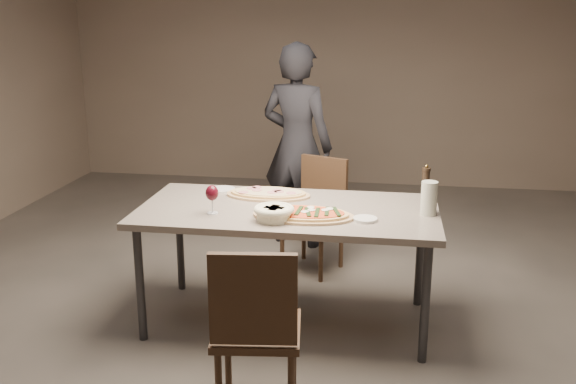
# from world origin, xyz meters

# --- Properties ---
(room) EXTENTS (7.00, 7.00, 7.00)m
(room) POSITION_xyz_m (0.00, 0.00, 1.40)
(room) COLOR #5C554F
(room) RESTS_ON ground
(dining_table) EXTENTS (1.80, 0.90, 0.75)m
(dining_table) POSITION_xyz_m (0.00, 0.00, 0.69)
(dining_table) COLOR gray
(dining_table) RESTS_ON ground
(zucchini_pizza) EXTENTS (0.59, 0.33, 0.05)m
(zucchini_pizza) POSITION_xyz_m (0.12, -0.16, 0.77)
(zucchini_pizza) COLOR tan
(zucchini_pizza) RESTS_ON dining_table
(ham_pizza) EXTENTS (0.54, 0.30, 0.04)m
(ham_pizza) POSITION_xyz_m (-0.17, 0.24, 0.77)
(ham_pizza) COLOR tan
(ham_pizza) RESTS_ON dining_table
(bread_basket) EXTENTS (0.23, 0.23, 0.08)m
(bread_basket) POSITION_xyz_m (-0.04, -0.25, 0.80)
(bread_basket) COLOR beige
(bread_basket) RESTS_ON dining_table
(oil_dish) EXTENTS (0.14, 0.14, 0.02)m
(oil_dish) POSITION_xyz_m (0.47, -0.17, 0.76)
(oil_dish) COLOR white
(oil_dish) RESTS_ON dining_table
(pepper_mill_left) EXTENTS (0.05, 0.05, 0.20)m
(pepper_mill_left) POSITION_xyz_m (0.83, 0.05, 0.84)
(pepper_mill_left) COLOR black
(pepper_mill_left) RESTS_ON dining_table
(pepper_mill_right) EXTENTS (0.05, 0.05, 0.21)m
(pepper_mill_right) POSITION_xyz_m (0.83, 0.38, 0.85)
(pepper_mill_right) COLOR black
(pepper_mill_right) RESTS_ON dining_table
(carafe) EXTENTS (0.10, 0.10, 0.20)m
(carafe) POSITION_xyz_m (0.83, -0.00, 0.85)
(carafe) COLOR silver
(carafe) RESTS_ON dining_table
(wine_glass) EXTENTS (0.08, 0.08, 0.17)m
(wine_glass) POSITION_xyz_m (-0.42, -0.18, 0.87)
(wine_glass) COLOR silver
(wine_glass) RESTS_ON dining_table
(side_plate) EXTENTS (0.16, 0.16, 0.01)m
(side_plate) POSITION_xyz_m (-0.49, 0.33, 0.76)
(side_plate) COLOR white
(side_plate) RESTS_ON dining_table
(chair_near) EXTENTS (0.46, 0.46, 0.88)m
(chair_near) POSITION_xyz_m (0.00, -1.00, 0.49)
(chair_near) COLOR #3E291A
(chair_near) RESTS_ON ground
(chair_far) EXTENTS (0.52, 0.52, 0.84)m
(chair_far) POSITION_xyz_m (0.08, 0.93, 0.47)
(chair_far) COLOR #3E291A
(chair_far) RESTS_ON ground
(diner) EXTENTS (0.70, 0.57, 1.67)m
(diner) POSITION_xyz_m (-0.15, 1.44, 0.84)
(diner) COLOR black
(diner) RESTS_ON ground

